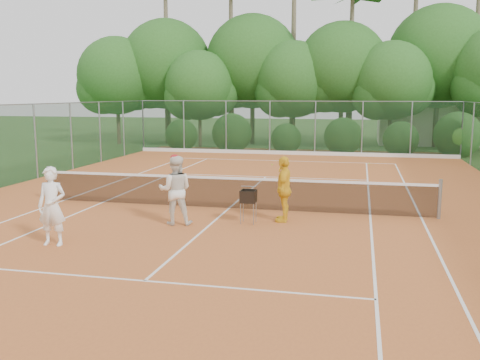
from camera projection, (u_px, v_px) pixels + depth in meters
The scene contains 14 objects.
ground at pixel (229, 209), 15.93m from camera, with size 120.00×120.00×0.00m, color #284B1A.
clay_court at pixel (229, 209), 15.93m from camera, with size 18.00×36.00×0.02m, color #B9612A.
club_building at pixel (438, 122), 36.86m from camera, with size 8.00×5.00×3.00m, color beige.
tennis_net at pixel (229, 192), 15.85m from camera, with size 11.97×0.10×1.10m.
player_white at pixel (52, 206), 11.97m from camera, with size 0.65×0.43×1.79m, color white.
player_center_grp at pixel (175, 190), 13.91m from camera, with size 1.02×0.87×1.85m.
player_yellow at pixel (284, 189), 14.23m from camera, with size 1.03×0.43×1.76m, color yellow.
ball_hopper at pixel (248, 197), 14.05m from camera, with size 0.39×0.39×0.89m.
stray_ball_a at pixel (272, 165), 25.69m from camera, with size 0.07×0.07×0.07m, color #BEDC33.
stray_ball_b at pixel (284, 157), 28.82m from camera, with size 0.07×0.07×0.07m, color #ABC52D.
stray_ball_c at pixel (370, 164), 26.01m from camera, with size 0.07×0.07×0.07m, color #BBDC33.
court_markings at pixel (229, 209), 15.93m from camera, with size 11.03×23.83×0.01m.
fence_back at pixel (292, 128), 30.14m from camera, with size 18.07×0.07×3.00m.
tropical_treeline at pixel (325, 67), 34.29m from camera, with size 32.10×8.49×15.03m.
Camera 1 is at (3.75, -15.14, 3.39)m, focal length 40.00 mm.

